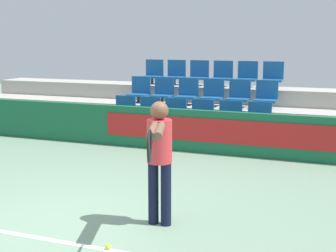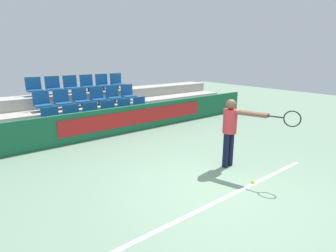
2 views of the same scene
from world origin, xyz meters
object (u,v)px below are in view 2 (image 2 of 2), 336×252
object	(u,v)px
stadium_chair_0	(51,119)
stadium_chair_16	(103,83)
stadium_chair_3	(109,111)
tennis_ball	(253,182)
stadium_chair_9	(98,97)
stadium_chair_10	(113,95)
stadium_chair_11	(128,94)
stadium_chair_4	(126,109)
stadium_chair_7	(62,100)
stadium_chair_15	(87,84)
stadium_chair_5	(141,107)
stadium_chair_17	(117,82)
stadium_chair_8	(81,98)
tennis_player	(233,126)
stadium_chair_13	(53,86)
stadium_chair_14	(71,85)
stadium_chair_1	(72,116)
stadium_chair_2	(92,113)
stadium_chair_6	(42,102)
stadium_chair_12	(34,87)

from	to	relation	value
stadium_chair_0	stadium_chair_16	world-z (taller)	stadium_chair_16
stadium_chair_3	tennis_ball	world-z (taller)	stadium_chair_3
stadium_chair_9	stadium_chair_10	xyz separation A→B (m)	(0.62, 0.00, 0.00)
stadium_chair_11	stadium_chair_4	bearing A→B (deg)	-124.66
stadium_chair_7	stadium_chair_15	xyz separation A→B (m)	(1.23, 0.89, 0.38)
stadium_chair_5	stadium_chair_17	size ratio (longest dim) A/B	1.00
stadium_chair_15	stadium_chair_8	bearing A→B (deg)	-124.66
stadium_chair_4	tennis_player	xyz separation A→B (m)	(0.18, -4.51, 0.30)
stadium_chair_7	stadium_chair_13	bearing A→B (deg)	90.00
stadium_chair_10	stadium_chair_8	bearing A→B (deg)	180.00
stadium_chair_7	stadium_chair_16	bearing A→B (deg)	25.74
stadium_chair_4	stadium_chair_14	bearing A→B (deg)	124.66
stadium_chair_1	stadium_chair_2	world-z (taller)	same
stadium_chair_1	stadium_chair_6	bearing A→B (deg)	124.66
stadium_chair_5	stadium_chair_4	bearing A→B (deg)	180.00
stadium_chair_8	tennis_player	world-z (taller)	tennis_player
stadium_chair_15	stadium_chair_14	bearing A→B (deg)	180.00
stadium_chair_12	stadium_chair_11	bearing A→B (deg)	-16.14
stadium_chair_10	stadium_chair_12	xyz separation A→B (m)	(-2.47, 0.89, 0.38)
stadium_chair_1	tennis_player	world-z (taller)	tennis_player
stadium_chair_6	tennis_player	bearing A→B (deg)	-63.90
stadium_chair_6	stadium_chair_15	distance (m)	2.09
stadium_chair_11	stadium_chair_17	bearing A→B (deg)	90.00
stadium_chair_15	stadium_chair_2	bearing A→B (deg)	-109.07
stadium_chair_11	tennis_player	world-z (taller)	tennis_player
stadium_chair_4	stadium_chair_11	world-z (taller)	stadium_chair_11
stadium_chair_4	stadium_chair_15	distance (m)	2.03
stadium_chair_16	stadium_chair_4	bearing A→B (deg)	-90.00
stadium_chair_17	stadium_chair_11	bearing A→B (deg)	-90.00
stadium_chair_12	tennis_player	bearing A→B (deg)	-67.20
stadium_chair_5	stadium_chair_14	bearing A→B (deg)	136.04
stadium_chair_10	stadium_chair_11	size ratio (longest dim) A/B	1.00
stadium_chair_12	stadium_chair_8	bearing A→B (deg)	-35.88
stadium_chair_7	stadium_chair_14	bearing A→B (deg)	55.34
tennis_player	stadium_chair_11	bearing A→B (deg)	68.18
stadium_chair_2	stadium_chair_8	xyz separation A→B (m)	(0.00, 0.89, 0.38)
stadium_chair_14	stadium_chair_8	bearing A→B (deg)	-90.00
stadium_chair_1	stadium_chair_13	size ratio (longest dim) A/B	1.00
stadium_chair_2	stadium_chair_17	world-z (taller)	stadium_chair_17
stadium_chair_0	tennis_ball	distance (m)	5.84
stadium_chair_6	stadium_chair_16	world-z (taller)	stadium_chair_16
stadium_chair_8	stadium_chair_4	bearing A→B (deg)	-35.88
stadium_chair_0	stadium_chair_16	xyz separation A→B (m)	(2.47, 1.78, 0.75)
stadium_chair_6	stadium_chair_13	xyz separation A→B (m)	(0.62, 0.89, 0.38)
stadium_chair_5	stadium_chair_13	world-z (taller)	stadium_chair_13
stadium_chair_13	stadium_chair_7	bearing A→B (deg)	-90.00
stadium_chair_1	stadium_chair_16	size ratio (longest dim) A/B	1.00
stadium_chair_5	stadium_chair_10	size ratio (longest dim) A/B	1.00
stadium_chair_8	tennis_player	distance (m)	5.59
stadium_chair_17	stadium_chair_15	bearing A→B (deg)	180.00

